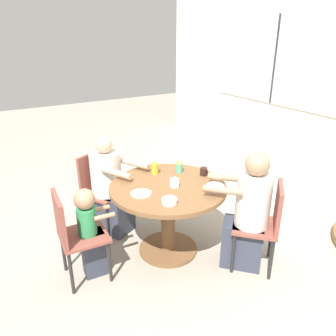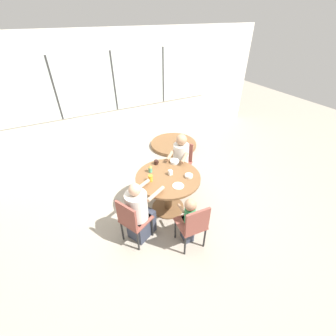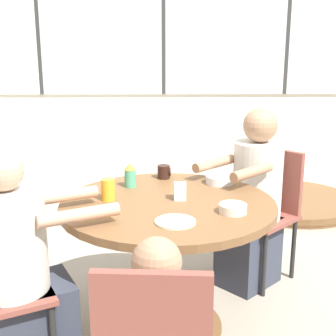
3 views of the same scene
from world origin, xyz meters
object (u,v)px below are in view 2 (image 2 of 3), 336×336
milk_carton_small (170,172)px  bowl_white_shallow (189,176)px  bowl_cereal (175,162)px  chair_for_man_blue_shirt (182,160)px  person_toddler (189,220)px  chair_for_toddler (194,224)px  folded_table_stack (173,144)px  person_man_blue_shirt (180,163)px  sippy_cup (150,169)px  chair_for_woman_green_shirt (132,219)px  juice_glass (150,178)px  person_woman_green_shirt (139,214)px  coffee_mug (156,162)px

milk_carton_small → bowl_white_shallow: (0.25, -0.21, -0.02)m
bowl_cereal → chair_for_man_blue_shirt: bearing=41.0°
chair_for_man_blue_shirt → person_toddler: person_toddler is taller
chair_for_toddler → bowl_white_shallow: size_ratio=6.38×
person_toddler → folded_table_stack: size_ratio=0.71×
person_man_blue_shirt → sippy_cup: person_man_blue_shirt is taller
chair_for_woman_green_shirt → bowl_white_shallow: (1.15, 0.24, 0.25)m
chair_for_toddler → person_man_blue_shirt: 1.59m
person_toddler → juice_glass: (-0.26, 0.81, 0.35)m
bowl_cereal → chair_for_toddler: bearing=-106.6°
chair_for_toddler → juice_glass: (-0.25, 0.96, 0.28)m
person_woman_green_shirt → coffee_mug: size_ratio=13.50×
coffee_mug → bowl_white_shallow: bearing=-61.9°
coffee_mug → sippy_cup: 0.26m
chair_for_toddler → milk_carton_small: 1.01m
person_man_blue_shirt → bowl_cereal: 0.40m
milk_carton_small → person_toddler: bearing=-98.1°
coffee_mug → bowl_white_shallow: size_ratio=0.60×
bowl_white_shallow → folded_table_stack: size_ratio=0.11×
juice_glass → bowl_cereal: size_ratio=0.69×
person_toddler → person_man_blue_shirt: bearing=68.8°
chair_for_man_blue_shirt → person_man_blue_shirt: bearing=90.0°
chair_for_man_blue_shirt → milk_carton_small: (-0.61, -0.61, 0.27)m
chair_for_man_blue_shirt → milk_carton_small: 0.91m
milk_carton_small → chair_for_woman_green_shirt: bearing=-153.6°
chair_for_man_blue_shirt → bowl_cereal: size_ratio=5.21×
person_man_blue_shirt → juice_glass: person_man_blue_shirt is taller
person_woman_green_shirt → milk_carton_small: 0.89m
chair_for_woman_green_shirt → chair_for_toddler: size_ratio=1.00×
juice_glass → milk_carton_small: (0.38, 0.00, -0.01)m
chair_for_man_blue_shirt → coffee_mug: bearing=62.8°
chair_for_toddler → milk_carton_small: (0.13, 0.96, 0.27)m
person_woman_green_shirt → folded_table_stack: size_ratio=0.88×
person_woman_green_shirt → bowl_cereal: 1.23m
person_woman_green_shirt → bowl_cereal: (1.00, 0.66, 0.28)m
juice_glass → coffee_mug: bearing=54.0°
bowl_cereal → person_toddler: bearing=-108.2°
person_man_blue_shirt → folded_table_stack: (0.69, 1.51, -0.48)m
chair_for_woman_green_shirt → chair_for_man_blue_shirt: bearing=98.5°
chair_for_man_blue_shirt → sippy_cup: sippy_cup is taller
juice_glass → folded_table_stack: (1.56, 2.01, -0.76)m
chair_for_woman_green_shirt → bowl_white_shallow: bearing=75.5°
folded_table_stack → milk_carton_small: bearing=-120.5°
sippy_cup → person_toddler: bearing=-81.3°
coffee_mug → sippy_cup: bearing=-138.2°
chair_for_toddler → person_toddler: 0.17m
person_man_blue_shirt → juice_glass: bearing=76.3°
person_woman_green_shirt → coffee_mug: person_woman_green_shirt is taller
bowl_white_shallow → chair_for_toddler: bearing=-116.3°
chair_for_man_blue_shirt → bowl_white_shallow: bearing=112.4°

